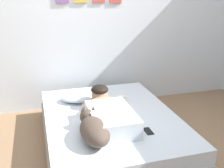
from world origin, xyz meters
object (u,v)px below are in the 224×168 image
at_px(bed, 110,129).
at_px(person_lying, 108,112).
at_px(dog, 94,129).
at_px(coffee_cup, 121,99).
at_px(cell_phone, 148,131).
at_px(pillow, 83,96).

bearing_deg(bed, person_lying, -115.49).
height_order(bed, person_lying, person_lying).
relative_size(bed, dog, 3.31).
height_order(person_lying, coffee_cup, person_lying).
xyz_separation_m(bed, person_lying, (-0.06, -0.14, 0.28)).
bearing_deg(coffee_cup, dog, -124.16).
height_order(coffee_cup, cell_phone, coffee_cup).
distance_m(pillow, coffee_cup, 0.48).
relative_size(person_lying, dog, 1.60).
xyz_separation_m(person_lying, dog, (-0.22, -0.31, -0.00)).
relative_size(dog, coffee_cup, 4.60).
relative_size(pillow, cell_phone, 3.71).
bearing_deg(cell_phone, pillow, 116.89).
height_order(bed, cell_phone, cell_phone).
relative_size(person_lying, cell_phone, 6.57).
distance_m(dog, coffee_cup, 0.91).
height_order(person_lying, dog, person_lying).
height_order(pillow, person_lying, person_lying).
distance_m(bed, person_lying, 0.32).
distance_m(dog, cell_phone, 0.54).
xyz_separation_m(pillow, coffee_cup, (0.45, -0.18, -0.02)).
distance_m(pillow, cell_phone, 1.05).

